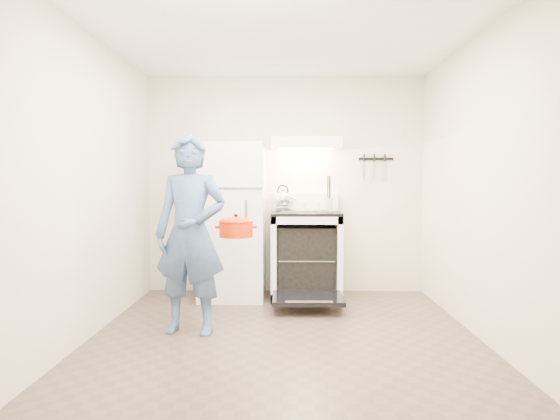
% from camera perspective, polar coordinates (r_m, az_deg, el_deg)
% --- Properties ---
extents(floor, '(3.60, 3.60, 0.00)m').
position_cam_1_polar(floor, '(4.23, 0.48, -14.46)').
color(floor, brown).
rests_on(floor, ground).
extents(back_wall, '(3.20, 0.02, 2.50)m').
position_cam_1_polar(back_wall, '(5.83, 0.62, 2.90)').
color(back_wall, beige).
rests_on(back_wall, ground).
extents(refrigerator, '(0.70, 0.70, 1.70)m').
position_cam_1_polar(refrigerator, '(5.53, -5.43, -1.28)').
color(refrigerator, white).
rests_on(refrigerator, floor).
extents(stove_body, '(0.76, 0.65, 0.92)m').
position_cam_1_polar(stove_body, '(5.57, 2.97, -5.28)').
color(stove_body, white).
rests_on(stove_body, floor).
extents(cooktop, '(0.76, 0.65, 0.03)m').
position_cam_1_polar(cooktop, '(5.52, 2.99, -0.39)').
color(cooktop, black).
rests_on(cooktop, stove_body).
extents(backsplash, '(0.76, 0.07, 0.20)m').
position_cam_1_polar(backsplash, '(5.79, 2.89, 0.92)').
color(backsplash, white).
rests_on(backsplash, cooktop).
extents(oven_door, '(0.70, 0.54, 0.04)m').
position_cam_1_polar(oven_door, '(5.05, 3.21, -10.05)').
color(oven_door, black).
rests_on(oven_door, floor).
extents(oven_rack, '(0.60, 0.52, 0.01)m').
position_cam_1_polar(oven_rack, '(5.57, 2.97, -5.48)').
color(oven_rack, slate).
rests_on(oven_rack, stove_body).
extents(range_hood, '(0.76, 0.50, 0.12)m').
position_cam_1_polar(range_hood, '(5.60, 2.98, 7.60)').
color(range_hood, white).
rests_on(range_hood, back_wall).
extents(knife_strip, '(0.40, 0.02, 0.03)m').
position_cam_1_polar(knife_strip, '(5.91, 10.91, 5.76)').
color(knife_strip, black).
rests_on(knife_strip, back_wall).
extents(pizza_stone, '(0.32, 0.32, 0.02)m').
position_cam_1_polar(pizza_stone, '(5.49, 3.85, -5.47)').
color(pizza_stone, '#98704F').
rests_on(pizza_stone, oven_rack).
extents(tea_kettle, '(0.24, 0.20, 0.30)m').
position_cam_1_polar(tea_kettle, '(5.72, 0.32, 1.38)').
color(tea_kettle, '#B8B8BD').
rests_on(tea_kettle, cooktop).
extents(utensil_jar, '(0.10, 0.10, 0.13)m').
position_cam_1_polar(utensil_jar, '(5.31, 5.61, 0.64)').
color(utensil_jar, silver).
rests_on(utensil_jar, cooktop).
extents(person, '(0.67, 0.49, 1.68)m').
position_cam_1_polar(person, '(4.29, -10.20, -2.74)').
color(person, navy).
rests_on(person, floor).
extents(dutch_oven, '(0.38, 0.31, 0.24)m').
position_cam_1_polar(dutch_oven, '(4.58, -5.05, -2.20)').
color(dutch_oven, red).
rests_on(dutch_oven, person).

